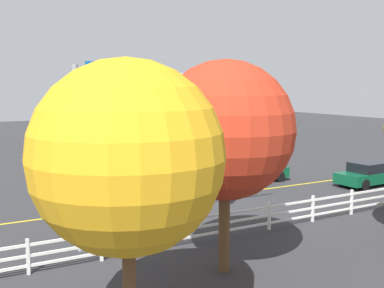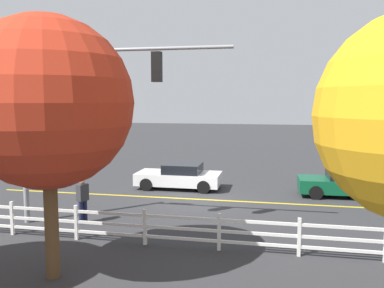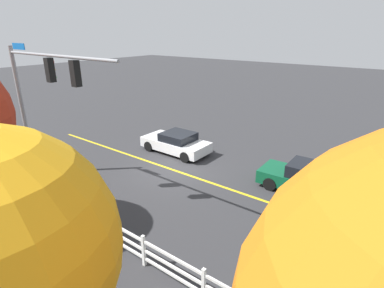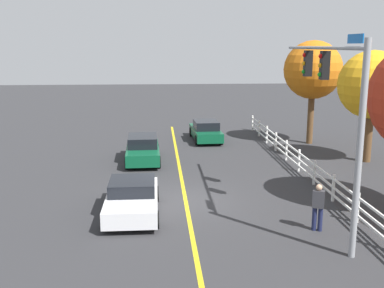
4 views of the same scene
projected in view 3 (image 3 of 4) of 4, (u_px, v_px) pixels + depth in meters
ground_plane at (171, 169)px, 16.98m from camera, size 120.00×120.00×0.00m
lane_center_stripe at (233, 190)px, 14.71m from camera, size 28.00×0.16×0.01m
signal_assembly at (41, 90)px, 13.70m from camera, size 7.78×0.38×6.70m
car_1 at (176, 143)px, 19.13m from camera, size 4.34×2.03×1.31m
car_2 at (310, 179)px, 14.28m from camera, size 4.56×1.98×1.43m
pedestrian at (60, 164)px, 15.38m from camera, size 0.39×0.47×1.69m
white_rail_fence at (119, 236)px, 10.51m from camera, size 26.10×0.10×1.15m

